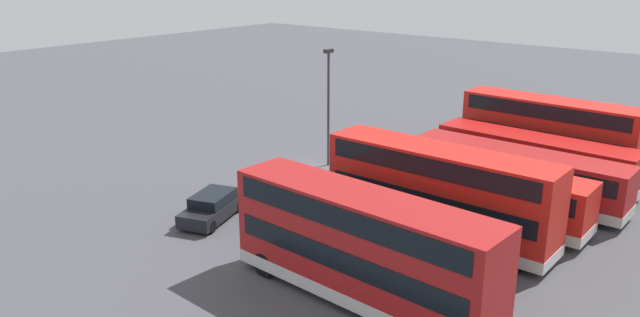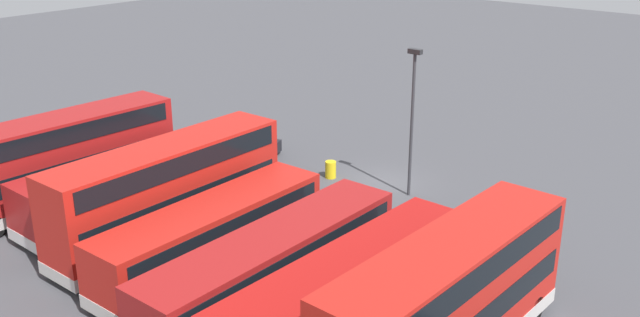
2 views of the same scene
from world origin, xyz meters
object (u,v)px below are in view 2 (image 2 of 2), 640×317
(waste_bin_yellow, at_px, (331,170))
(bus_single_deck_third, at_px, (274,265))
(bus_double_decker_near_end, at_px, (448,300))
(bus_single_deck_sixth, at_px, (122,185))
(car_hatchback_silver, at_px, (245,143))
(bus_double_decker_seventh, at_px, (63,158))
(lamp_post_tall, at_px, (412,112))
(bus_single_deck_second, at_px, (349,291))
(bus_single_deck_fourth, at_px, (212,235))
(bus_double_decker_fifth, at_px, (169,190))

(waste_bin_yellow, bearing_deg, bus_single_deck_third, 119.45)
(bus_double_decker_near_end, height_order, bus_single_deck_third, bus_double_decker_near_end)
(bus_single_deck_sixth, xyz_separation_m, car_hatchback_silver, (1.76, -9.98, -0.92))
(bus_double_decker_seventh, bearing_deg, lamp_post_tall, -136.81)
(car_hatchback_silver, bearing_deg, bus_single_deck_sixth, 99.99)
(bus_double_decker_near_end, bearing_deg, bus_single_deck_sixth, -1.01)
(lamp_post_tall, bearing_deg, bus_single_deck_sixth, 50.03)
(bus_double_decker_near_end, xyz_separation_m, bus_single_deck_sixth, (17.99, -0.32, -0.83))
(bus_single_deck_sixth, height_order, waste_bin_yellow, bus_single_deck_sixth)
(bus_double_decker_near_end, relative_size, car_hatchback_silver, 2.54)
(bus_single_deck_second, bearing_deg, bus_double_decker_seventh, 0.23)
(bus_single_deck_second, relative_size, bus_single_deck_fourth, 1.09)
(bus_double_decker_near_end, height_order, waste_bin_yellow, bus_double_decker_near_end)
(car_hatchback_silver, bearing_deg, bus_double_decker_fifth, 118.74)
(bus_double_decker_near_end, xyz_separation_m, bus_double_decker_fifth, (14.17, -0.11, 0.00))
(bus_single_deck_fourth, bearing_deg, waste_bin_yellow, -76.15)
(bus_double_decker_fifth, xyz_separation_m, waste_bin_yellow, (-0.75, -10.51, -1.97))
(bus_double_decker_seventh, bearing_deg, bus_single_deck_fourth, -179.89)
(bus_double_decker_seventh, bearing_deg, bus_double_decker_fifth, -174.59)
(bus_single_deck_fourth, xyz_separation_m, waste_bin_yellow, (2.76, -11.18, -1.15))
(bus_double_decker_near_end, relative_size, lamp_post_tall, 1.48)
(car_hatchback_silver, height_order, lamp_post_tall, lamp_post_tall)
(bus_single_deck_third, xyz_separation_m, car_hatchback_silver, (12.80, -11.12, -0.92))
(bus_single_deck_fourth, bearing_deg, bus_double_decker_near_end, -177.00)
(bus_single_deck_fourth, height_order, car_hatchback_silver, bus_single_deck_fourth)
(bus_single_deck_second, relative_size, bus_single_deck_third, 0.99)
(bus_double_decker_fifth, distance_m, waste_bin_yellow, 10.72)
(bus_double_decker_seventh, bearing_deg, bus_double_decker_near_end, -178.45)
(bus_single_deck_fourth, bearing_deg, bus_double_decker_fifth, -10.80)
(bus_double_decker_near_end, relative_size, bus_single_deck_sixth, 1.08)
(bus_single_deck_second, distance_m, bus_single_deck_third, 3.35)
(bus_single_deck_third, xyz_separation_m, bus_single_deck_sixth, (11.04, -1.14, -0.00))
(bus_single_deck_sixth, bearing_deg, bus_double_decker_seventh, 14.54)
(lamp_post_tall, bearing_deg, bus_double_decker_fifth, 64.27)
(bus_single_deck_sixth, bearing_deg, bus_single_deck_fourth, 173.19)
(bus_double_decker_seventh, height_order, lamp_post_tall, lamp_post_tall)
(car_hatchback_silver, bearing_deg, lamp_post_tall, -174.58)
(bus_double_decker_near_end, xyz_separation_m, lamp_post_tall, (8.75, -11.34, 2.07))
(bus_single_deck_third, relative_size, bus_single_deck_fourth, 1.10)
(bus_single_deck_fourth, bearing_deg, bus_single_deck_sixth, -6.81)
(car_hatchback_silver, xyz_separation_m, waste_bin_yellow, (-6.34, -0.32, -0.22))
(bus_single_deck_second, height_order, bus_double_decker_fifth, bus_double_decker_fifth)
(bus_double_decker_near_end, xyz_separation_m, bus_single_deck_second, (3.61, 0.51, -0.83))
(bus_double_decker_near_end, bearing_deg, bus_single_deck_fourth, 3.00)
(lamp_post_tall, bearing_deg, car_hatchback_silver, 5.42)
(bus_single_deck_second, distance_m, waste_bin_yellow, 14.87)
(car_hatchback_silver, bearing_deg, waste_bin_yellow, -177.10)
(bus_single_deck_sixth, distance_m, lamp_post_tall, 14.67)
(bus_single_deck_fourth, relative_size, waste_bin_yellow, 11.58)
(bus_double_decker_fifth, bearing_deg, bus_single_deck_second, 176.64)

